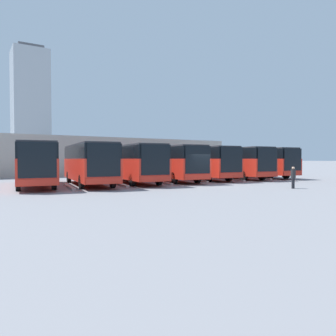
{
  "coord_description": "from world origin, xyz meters",
  "views": [
    {
      "loc": [
        16.43,
        20.93,
        2.13
      ],
      "look_at": [
        0.25,
        -5.45,
        1.27
      ],
      "focal_mm": 35.0,
      "sensor_mm": 36.0,
      "label": 1
    }
  ],
  "objects": [
    {
      "name": "curb_divider_5",
      "position": [
        10.05,
        -3.48,
        0.07
      ],
      "size": [
        0.88,
        5.01,
        0.15
      ],
      "primitive_type": "cube",
      "rotation": [
        0.0,
        0.0,
        -0.13
      ],
      "color": "#B2B2AD",
      "rests_on": "ground_plane"
    },
    {
      "name": "curb_divider_4",
      "position": [
        6.03,
        -3.67,
        0.07
      ],
      "size": [
        0.88,
        5.01,
        0.15
      ],
      "primitive_type": "cube",
      "rotation": [
        0.0,
        0.0,
        -0.13
      ],
      "color": "#B2B2AD",
      "rests_on": "ground_plane"
    },
    {
      "name": "bus_4",
      "position": [
        4.02,
        -5.29,
        1.84
      ],
      "size": [
        3.93,
        11.18,
        3.3
      ],
      "rotation": [
        0.0,
        0.0,
        -0.13
      ],
      "color": "red",
      "rests_on": "ground_plane"
    },
    {
      "name": "station_building",
      "position": [
        0.0,
        -25.01,
        2.48
      ],
      "size": [
        35.08,
        16.09,
        4.91
      ],
      "color": "#A8A399",
      "rests_on": "ground_plane"
    },
    {
      "name": "curb_divider_1",
      "position": [
        -6.03,
        -3.92,
        0.07
      ],
      "size": [
        0.88,
        5.01,
        0.15
      ],
      "primitive_type": "cube",
      "rotation": [
        0.0,
        0.0,
        -0.13
      ],
      "color": "#B2B2AD",
      "rests_on": "ground_plane"
    },
    {
      "name": "bus_6",
      "position": [
        12.07,
        -5.79,
        1.84
      ],
      "size": [
        3.93,
        11.18,
        3.3
      ],
      "rotation": [
        0.0,
        0.0,
        -0.13
      ],
      "color": "red",
      "rests_on": "ground_plane"
    },
    {
      "name": "bus_5",
      "position": [
        8.04,
        -5.09,
        1.84
      ],
      "size": [
        3.93,
        11.18,
        3.3
      ],
      "rotation": [
        0.0,
        0.0,
        -0.13
      ],
      "color": "red",
      "rests_on": "ground_plane"
    },
    {
      "name": "bus_0",
      "position": [
        -12.06,
        -5.85,
        1.84
      ],
      "size": [
        3.93,
        11.18,
        3.3
      ],
      "rotation": [
        0.0,
        0.0,
        -0.13
      ],
      "color": "red",
      "rests_on": "ground_plane"
    },
    {
      "name": "office_tower",
      "position": [
        -18.14,
        -203.36,
        35.97
      ],
      "size": [
        21.35,
        21.35,
        73.14
      ],
      "color": "#ADB2B7",
      "rests_on": "ground_plane"
    },
    {
      "name": "ground_plane",
      "position": [
        0.0,
        0.0,
        0.0
      ],
      "size": [
        600.0,
        600.0,
        0.0
      ],
      "primitive_type": "plane",
      "color": "gray"
    },
    {
      "name": "bus_1",
      "position": [
        -8.04,
        -5.54,
        1.84
      ],
      "size": [
        3.93,
        11.18,
        3.3
      ],
      "rotation": [
        0.0,
        0.0,
        -0.13
      ],
      "color": "red",
      "rests_on": "ground_plane"
    },
    {
      "name": "curb_divider_3",
      "position": [
        2.01,
        -3.93,
        0.07
      ],
      "size": [
        0.88,
        5.01,
        0.15
      ],
      "primitive_type": "cube",
      "rotation": [
        0.0,
        0.0,
        -0.13
      ],
      "color": "#B2B2AD",
      "rests_on": "ground_plane"
    },
    {
      "name": "bus_3",
      "position": [
        0.0,
        -5.55,
        1.84
      ],
      "size": [
        3.93,
        11.18,
        3.3
      ],
      "rotation": [
        0.0,
        0.0,
        -0.13
      ],
      "color": "red",
      "rests_on": "ground_plane"
    },
    {
      "name": "curb_divider_2",
      "position": [
        -2.01,
        -4.37,
        0.07
      ],
      "size": [
        0.88,
        5.01,
        0.15
      ],
      "primitive_type": "cube",
      "rotation": [
        0.0,
        0.0,
        -0.13
      ],
      "color": "#B2B2AD",
      "rests_on": "ground_plane"
    },
    {
      "name": "curb_divider_0",
      "position": [
        -10.05,
        -4.23,
        0.07
      ],
      "size": [
        0.88,
        5.01,
        0.15
      ],
      "primitive_type": "cube",
      "rotation": [
        0.0,
        0.0,
        -0.13
      ],
      "color": "#B2B2AD",
      "rests_on": "ground_plane"
    },
    {
      "name": "bus_2",
      "position": [
        -4.02,
        -5.99,
        1.84
      ],
      "size": [
        3.93,
        11.18,
        3.3
      ],
      "rotation": [
        0.0,
        0.0,
        -0.13
      ],
      "color": "red",
      "rests_on": "ground_plane"
    },
    {
      "name": "pedestrian",
      "position": [
        -3.52,
        5.63,
        0.84
      ],
      "size": [
        0.46,
        0.46,
        1.56
      ],
      "rotation": [
        0.0,
        0.0,
        3.6
      ],
      "color": "black",
      "rests_on": "ground_plane"
    }
  ]
}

